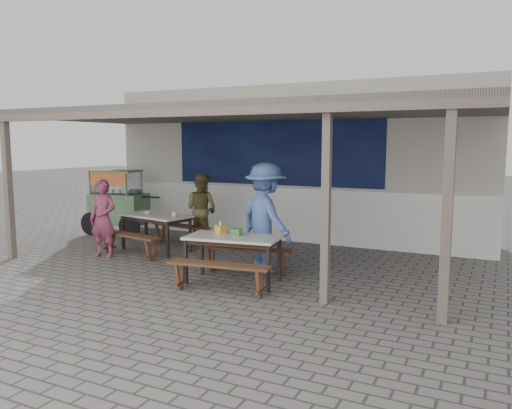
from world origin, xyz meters
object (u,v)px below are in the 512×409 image
at_px(bench_left_street, 129,240).
at_px(table_right, 233,241).
at_px(patron_wall_side, 201,209).
at_px(condiment_jar, 174,214).
at_px(patron_street_side, 103,218).
at_px(condiment_bowl, 148,213).
at_px(vendor_cart, 118,200).
at_px(table_left, 156,218).
at_px(bench_right_street, 219,271).
at_px(tissue_box, 221,229).
at_px(bench_left_wall, 180,230).
at_px(bench_right_wall, 245,254).
at_px(patron_right_table, 266,218).
at_px(donation_box, 236,232).

distance_m(bench_left_street, table_right, 2.79).
relative_size(patron_wall_side, condiment_jar, 18.55).
bearing_deg(bench_left_street, patron_street_side, -144.43).
distance_m(table_right, patron_wall_side, 3.09).
bearing_deg(condiment_bowl, vendor_cart, 148.86).
bearing_deg(table_left, table_right, -17.95).
height_order(bench_right_street, patron_street_side, patron_street_side).
bearing_deg(tissue_box, table_left, 151.28).
height_order(table_right, patron_street_side, patron_street_side).
bearing_deg(table_right, tissue_box, 149.00).
relative_size(patron_street_side, condiment_bowl, 8.11).
distance_m(bench_left_street, bench_left_wall, 1.38).
relative_size(bench_left_wall, patron_street_side, 1.05).
bearing_deg(condiment_jar, bench_right_wall, -21.56).
bearing_deg(bench_right_wall, vendor_cart, 148.84).
relative_size(table_right, patron_street_side, 1.03).
height_order(bench_left_street, patron_right_table, patron_right_table).
xyz_separation_m(patron_right_table, tissue_box, (-0.46, -0.72, -0.12)).
bearing_deg(patron_right_table, patron_street_side, 35.13).
bearing_deg(bench_left_street, tissue_box, -3.21).
bearing_deg(bench_right_street, donation_box, 87.63).
height_order(bench_left_street, table_right, table_right).
bearing_deg(vendor_cart, patron_right_table, -24.82).
bearing_deg(bench_right_street, condiment_jar, 130.01).
bearing_deg(vendor_cart, bench_left_wall, -17.07).
xyz_separation_m(table_left, condiment_jar, (0.44, 0.02, 0.12)).
bearing_deg(patron_wall_side, bench_right_wall, 144.10).
height_order(table_left, vendor_cart, vendor_cart).
bearing_deg(condiment_jar, patron_street_side, -138.11).
bearing_deg(table_right, bench_left_wall, 131.78).
height_order(bench_left_wall, condiment_bowl, condiment_bowl).
bearing_deg(patron_right_table, table_right, 107.48).
bearing_deg(condiment_bowl, patron_wall_side, 51.06).
distance_m(table_left, patron_street_side, 1.06).
bearing_deg(bench_left_wall, vendor_cart, 178.87).
relative_size(bench_left_wall, donation_box, 9.81).
bearing_deg(patron_right_table, table_left, 17.93).
relative_size(vendor_cart, patron_street_side, 1.27).
relative_size(vendor_cart, condiment_jar, 22.92).
relative_size(bench_left_wall, patron_right_table, 0.84).
bearing_deg(table_left, bench_left_street, -90.00).
distance_m(bench_right_street, donation_box, 0.82).
bearing_deg(condiment_bowl, tissue_box, -27.10).
relative_size(table_left, condiment_bowl, 8.38).
height_order(bench_right_wall, vendor_cart, vendor_cart).
bearing_deg(patron_wall_side, patron_right_table, 151.89).
height_order(table_left, bench_right_wall, table_left).
bearing_deg(condiment_bowl, donation_box, -25.04).
bearing_deg(bench_left_wall, bench_left_street, -90.00).
relative_size(table_left, bench_left_wall, 0.99).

